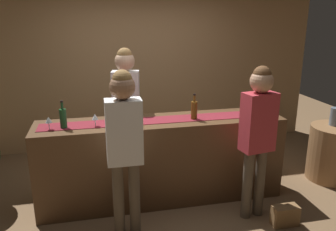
# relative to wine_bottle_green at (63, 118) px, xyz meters

# --- Properties ---
(ground_plane) EXTENTS (10.00, 10.00, 0.00)m
(ground_plane) POSITION_rel_wine_bottle_green_xyz_m (1.08, 0.06, -1.11)
(ground_plane) COLOR brown
(back_wall) EXTENTS (6.00, 0.12, 2.90)m
(back_wall) POSITION_rel_wine_bottle_green_xyz_m (1.08, 1.96, 0.34)
(back_wall) COLOR tan
(back_wall) RESTS_ON ground
(bar_counter) EXTENTS (2.86, 0.60, 1.00)m
(bar_counter) POSITION_rel_wine_bottle_green_xyz_m (1.08, 0.06, -0.61)
(bar_counter) COLOR #543821
(bar_counter) RESTS_ON ground
(counter_runner_cloth) EXTENTS (2.72, 0.28, 0.01)m
(counter_runner_cloth) POSITION_rel_wine_bottle_green_xyz_m (1.08, 0.06, -0.11)
(counter_runner_cloth) COLOR maroon
(counter_runner_cloth) RESTS_ON bar_counter
(wine_bottle_green) EXTENTS (0.07, 0.07, 0.30)m
(wine_bottle_green) POSITION_rel_wine_bottle_green_xyz_m (0.00, 0.00, 0.00)
(wine_bottle_green) COLOR #194723
(wine_bottle_green) RESTS_ON bar_counter
(wine_bottle_amber) EXTENTS (0.07, 0.07, 0.30)m
(wine_bottle_amber) POSITION_rel_wine_bottle_green_xyz_m (1.45, 0.01, 0.00)
(wine_bottle_amber) COLOR brown
(wine_bottle_amber) RESTS_ON bar_counter
(wine_glass_near_customer) EXTENTS (0.07, 0.07, 0.14)m
(wine_glass_near_customer) POSITION_rel_wine_bottle_green_xyz_m (0.33, -0.02, -0.01)
(wine_glass_near_customer) COLOR silver
(wine_glass_near_customer) RESTS_ON bar_counter
(wine_glass_mid_counter) EXTENTS (0.07, 0.07, 0.14)m
(wine_glass_mid_counter) POSITION_rel_wine_bottle_green_xyz_m (-0.15, -0.03, -0.01)
(wine_glass_mid_counter) COLOR silver
(wine_glass_mid_counter) RESTS_ON bar_counter
(bartender) EXTENTS (0.37, 0.26, 1.78)m
(bartender) POSITION_rel_wine_bottle_green_xyz_m (0.73, 0.64, 0.00)
(bartender) COLOR #26262B
(bartender) RESTS_ON ground
(customer_sipping) EXTENTS (0.37, 0.25, 1.68)m
(customer_sipping) POSITION_rel_wine_bottle_green_xyz_m (1.98, -0.54, -0.07)
(customer_sipping) COLOR brown
(customer_sipping) RESTS_ON ground
(customer_browsing) EXTENTS (0.34, 0.24, 1.69)m
(customer_browsing) POSITION_rel_wine_bottle_green_xyz_m (0.59, -0.57, -0.06)
(customer_browsing) COLOR brown
(customer_browsing) RESTS_ON ground
(round_side_table) EXTENTS (0.68, 0.68, 0.74)m
(round_side_table) POSITION_rel_wine_bottle_green_xyz_m (3.46, 0.06, -0.74)
(round_side_table) COLOR #996B42
(round_side_table) RESTS_ON ground
(vase_on_side_table) EXTENTS (0.13, 0.13, 0.24)m
(vase_on_side_table) POSITION_rel_wine_bottle_green_xyz_m (3.46, 0.14, -0.25)
(vase_on_side_table) COLOR slate
(vase_on_side_table) RESTS_ON round_side_table
(handbag) EXTENTS (0.28, 0.14, 0.22)m
(handbag) POSITION_rel_wine_bottle_green_xyz_m (2.24, -0.79, -1.00)
(handbag) COLOR olive
(handbag) RESTS_ON ground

